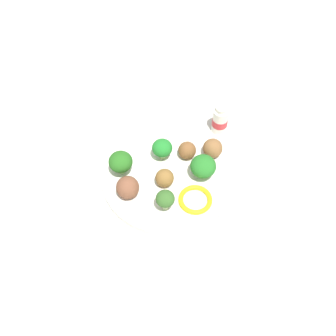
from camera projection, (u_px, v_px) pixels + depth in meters
ground_plane at (168, 178)px, 0.93m from camera, size 4.00×4.00×0.00m
plate at (168, 176)px, 0.93m from camera, size 0.28×0.28×0.02m
broccoli_floret_far_rim at (165, 199)px, 0.85m from camera, size 0.04×0.04×0.05m
broccoli_floret_front_left at (162, 148)px, 0.92m from camera, size 0.04×0.04×0.05m
broccoli_floret_mid_left at (121, 162)px, 0.89m from camera, size 0.05×0.05×0.06m
broccoli_floret_back_right at (203, 166)px, 0.89m from camera, size 0.05×0.05×0.05m
meatball_front_right at (165, 178)px, 0.89m from camera, size 0.04×0.04×0.04m
meatball_near_rim at (213, 148)px, 0.93m from camera, size 0.04×0.04×0.04m
meatball_front_left at (128, 187)px, 0.87m from camera, size 0.05×0.05×0.05m
meatball_back_left at (186, 149)px, 0.93m from camera, size 0.04×0.04×0.04m
pepper_ring_mid_left at (195, 200)px, 0.88m from camera, size 0.09×0.09×0.01m
napkin at (90, 273)px, 0.81m from camera, size 0.18×0.14×0.01m
fork at (85, 263)px, 0.81m from camera, size 0.12×0.04×0.01m
knife at (99, 274)px, 0.80m from camera, size 0.15×0.04×0.01m
yogurt_bottle at (219, 120)px, 0.98m from camera, size 0.04×0.04×0.07m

